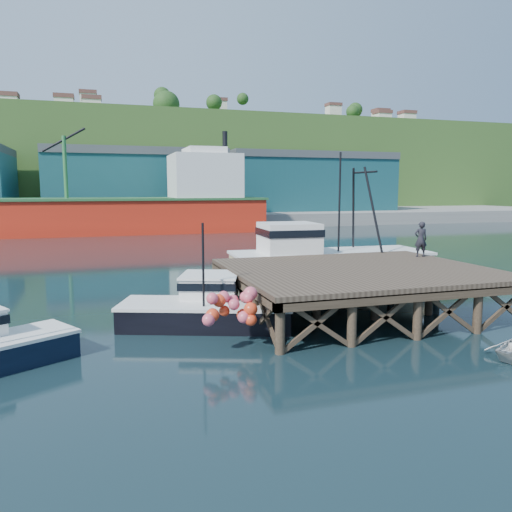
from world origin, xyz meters
name	(u,v)px	position (x,y,z in m)	size (l,w,h in m)	color
ground	(248,320)	(0.00, 0.00, 0.00)	(300.00, 300.00, 0.00)	black
wharf	(360,272)	(5.50, -0.19, 1.94)	(12.00, 10.00, 2.62)	brown
far_quay	(135,216)	(0.00, 70.00, 1.00)	(160.00, 40.00, 2.00)	gray
warehouse_mid	(136,185)	(0.00, 65.00, 6.50)	(28.00, 16.00, 9.00)	#1B4E5B
warehouse_right	(303,185)	(30.00, 65.00, 6.50)	(30.00, 16.00, 9.00)	#1B4E5B
cargo_ship	(80,208)	(-8.46, 48.00, 3.31)	(55.50, 10.00, 13.75)	red
hillside	(125,166)	(0.00, 100.00, 11.00)	(220.00, 50.00, 22.00)	#2D511E
boat_black	(208,306)	(-1.86, -0.19, 0.82)	(7.75, 6.43, 4.49)	black
trawler	(326,258)	(6.92, 6.50, 1.65)	(12.15, 4.82, 8.01)	#CFBB86
dockworker	(421,239)	(10.67, 2.47, 3.10)	(0.71, 0.46, 1.94)	black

